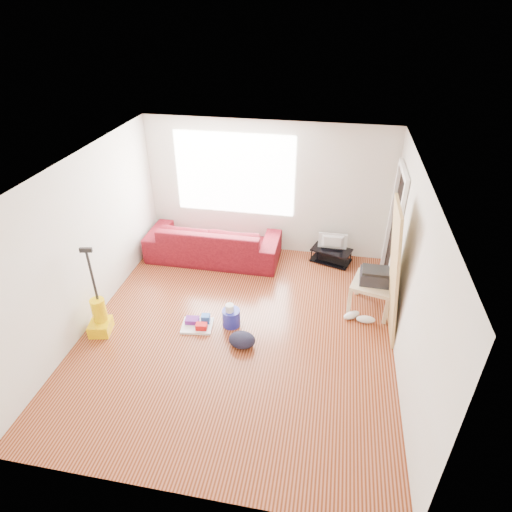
% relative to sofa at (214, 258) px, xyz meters
% --- Properties ---
extents(room, '(4.51, 5.01, 2.51)m').
position_rel_sofa_xyz_m(room, '(0.98, -1.80, 1.25)').
color(room, '#4F1B07').
rests_on(room, ground).
extents(sofa, '(2.46, 0.96, 0.72)m').
position_rel_sofa_xyz_m(sofa, '(0.00, 0.00, 0.00)').
color(sofa, '#3A040E').
rests_on(sofa, ground).
extents(tv_stand, '(0.80, 0.60, 0.27)m').
position_rel_sofa_xyz_m(tv_stand, '(2.19, 0.27, 0.14)').
color(tv_stand, black).
rests_on(tv_stand, ground).
extents(tv, '(0.52, 0.07, 0.30)m').
position_rel_sofa_xyz_m(tv, '(2.19, 0.27, 0.42)').
color(tv, black).
rests_on(tv, tv_stand).
extents(side_table, '(0.75, 0.75, 0.50)m').
position_rel_sofa_xyz_m(side_table, '(2.86, -1.02, 0.42)').
color(side_table, tan).
rests_on(side_table, ground).
extents(printer, '(0.46, 0.35, 0.23)m').
position_rel_sofa_xyz_m(printer, '(2.86, -1.02, 0.62)').
color(printer, black).
rests_on(printer, side_table).
extents(bucket, '(0.33, 0.33, 0.27)m').
position_rel_sofa_xyz_m(bucket, '(0.77, -1.83, 0.00)').
color(bucket, '#2026A3').
rests_on(bucket, ground).
extents(toilet_paper, '(0.13, 0.13, 0.12)m').
position_rel_sofa_xyz_m(toilet_paper, '(0.76, -1.85, 0.19)').
color(toilet_paper, silver).
rests_on(toilet_paper, bucket).
extents(cleaning_tray, '(0.50, 0.42, 0.16)m').
position_rel_sofa_xyz_m(cleaning_tray, '(0.29, -1.96, 0.05)').
color(cleaning_tray, white).
rests_on(cleaning_tray, ground).
extents(backpack, '(0.40, 0.33, 0.21)m').
position_rel_sofa_xyz_m(backpack, '(1.03, -2.24, 0.00)').
color(backpack, black).
rests_on(backpack, ground).
extents(sneakers, '(0.51, 0.27, 0.12)m').
position_rel_sofa_xyz_m(sneakers, '(2.68, -1.37, 0.06)').
color(sneakers, white).
rests_on(sneakers, ground).
extents(vacuum, '(0.35, 0.39, 1.40)m').
position_rel_sofa_xyz_m(vacuum, '(-1.09, -2.32, 0.26)').
color(vacuum, '#EDBE00').
rests_on(vacuum, ground).
extents(door_panel, '(0.25, 0.82, 2.03)m').
position_rel_sofa_xyz_m(door_panel, '(3.04, -1.51, 0.00)').
color(door_panel, '#A47D47').
rests_on(door_panel, ground).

